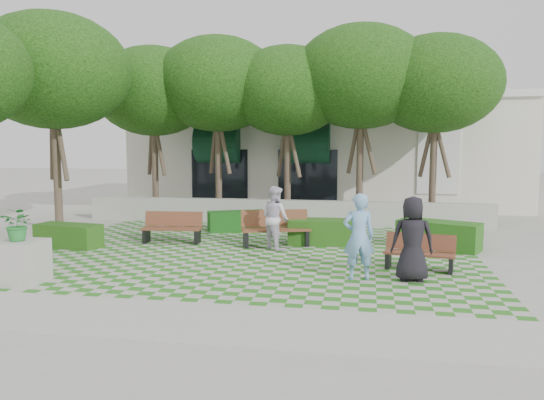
% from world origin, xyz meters
% --- Properties ---
extents(ground, '(90.00, 90.00, 0.00)m').
position_xyz_m(ground, '(0.00, 0.00, 0.00)').
color(ground, gray).
rests_on(ground, ground).
extents(lawn, '(12.00, 12.00, 0.00)m').
position_xyz_m(lawn, '(0.00, 1.00, 0.01)').
color(lawn, '#2B721E').
rests_on(lawn, ground).
extents(sidewalk_south, '(16.00, 2.00, 0.01)m').
position_xyz_m(sidewalk_south, '(0.00, -4.70, 0.01)').
color(sidewalk_south, '#9E9B93').
rests_on(sidewalk_south, ground).
extents(sidewalk_west, '(2.00, 12.00, 0.01)m').
position_xyz_m(sidewalk_west, '(-7.20, 1.00, 0.01)').
color(sidewalk_west, '#9E9B93').
rests_on(sidewalk_west, ground).
extents(retaining_wall, '(15.00, 0.36, 0.90)m').
position_xyz_m(retaining_wall, '(0.00, 6.20, 0.45)').
color(retaining_wall, '#9E9B93').
rests_on(retaining_wall, ground).
extents(bench_east, '(1.68, 0.84, 0.85)m').
position_xyz_m(bench_east, '(4.35, -0.26, 0.41)').
color(bench_east, brown).
rests_on(bench_east, ground).
extents(bench_mid, '(2.08, 1.25, 1.04)m').
position_xyz_m(bench_mid, '(0.50, 2.04, 0.50)').
color(bench_mid, brown).
rests_on(bench_mid, ground).
extents(bench_west, '(1.80, 0.74, 0.92)m').
position_xyz_m(bench_west, '(-2.63, 1.97, 0.45)').
color(bench_west, brown).
rests_on(bench_west, ground).
extents(hedge_east, '(2.40, 1.74, 0.78)m').
position_xyz_m(hedge_east, '(5.12, 2.45, 0.39)').
color(hedge_east, '#1D4D14').
rests_on(hedge_east, ground).
extents(hedge_midright, '(2.16, 0.97, 0.74)m').
position_xyz_m(hedge_midright, '(1.89, 2.53, 0.37)').
color(hedge_midright, '#1D4713').
rests_on(hedge_midright, ground).
extents(hedge_midleft, '(2.08, 1.51, 0.68)m').
position_xyz_m(hedge_midleft, '(-1.24, 4.40, 0.34)').
color(hedge_midleft, '#134713').
rests_on(hedge_midleft, ground).
extents(hedge_west, '(2.00, 1.08, 0.67)m').
position_xyz_m(hedge_west, '(-5.32, 0.78, 0.33)').
color(hedge_west, '#1F4913').
rests_on(hedge_west, ground).
extents(planter_front, '(0.93, 0.93, 1.63)m').
position_xyz_m(planter_front, '(-4.11, -3.04, 0.66)').
color(planter_front, '#9E9B93').
rests_on(planter_front, ground).
extents(person_blue, '(0.77, 0.59, 1.91)m').
position_xyz_m(person_blue, '(2.95, -1.42, 0.95)').
color(person_blue, '#719FCF').
rests_on(person_blue, ground).
extents(person_dark, '(0.93, 0.63, 1.85)m').
position_xyz_m(person_dark, '(4.10, -1.33, 0.93)').
color(person_dark, black).
rests_on(person_dark, ground).
extents(person_white, '(1.10, 1.09, 1.79)m').
position_xyz_m(person_white, '(0.58, 1.55, 0.90)').
color(person_white, silver).
rests_on(person_white, ground).
extents(tree_row, '(17.70, 13.40, 7.41)m').
position_xyz_m(tree_row, '(-1.86, 5.95, 5.18)').
color(tree_row, '#47382B').
rests_on(tree_row, ground).
extents(building, '(18.00, 8.92, 5.15)m').
position_xyz_m(building, '(0.93, 14.08, 2.52)').
color(building, beige).
rests_on(building, ground).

